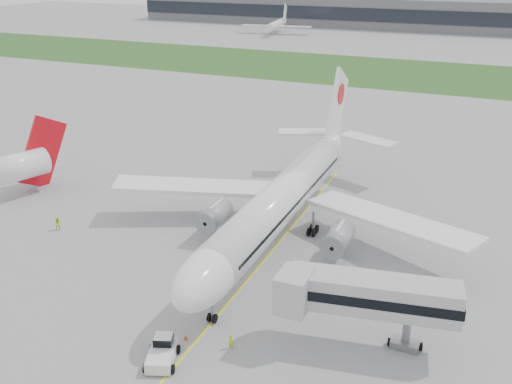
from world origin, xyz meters
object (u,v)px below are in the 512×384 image
at_px(airliner, 284,196).
at_px(jet_bridge, 362,295).
at_px(ground_crew_near, 231,341).
at_px(neighbor_aircraft, 21,165).
at_px(pushback_tug, 162,351).

height_order(airliner, jet_bridge, airliner).
relative_size(ground_crew_near, neighbor_aircraft, 0.11).
bearing_deg(neighbor_aircraft, jet_bridge, 3.70).
height_order(airliner, ground_crew_near, airliner).
bearing_deg(ground_crew_near, airliner, -81.25).
bearing_deg(ground_crew_near, pushback_tug, 38.55).
relative_size(pushback_tug, jet_bridge, 0.28).
bearing_deg(jet_bridge, pushback_tug, -159.77).
relative_size(jet_bridge, ground_crew_near, 10.15).
xyz_separation_m(ground_crew_near, neighbor_aircraft, (-44.06, 20.57, 3.88)).
bearing_deg(ground_crew_near, neighbor_aircraft, -24.85).
relative_size(airliner, jet_bridge, 3.40).
relative_size(pushback_tug, neighbor_aircraft, 0.31).
distance_m(pushback_tug, ground_crew_near, 6.24).
bearing_deg(pushback_tug, ground_crew_near, 18.05).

